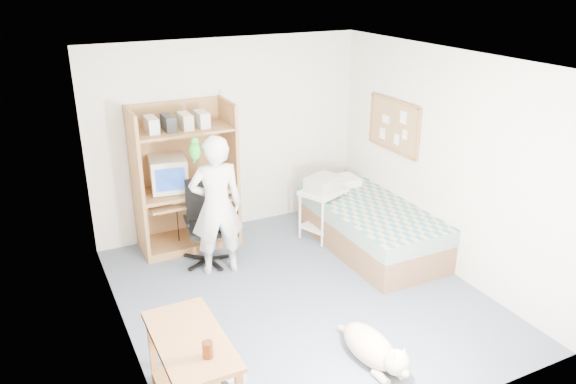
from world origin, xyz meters
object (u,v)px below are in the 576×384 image
object	(u,v)px
bed	(370,226)
dog	(373,348)
printer_cart	(323,206)
person	(217,206)
office_chair	(206,234)
side_desk	(192,366)
computer_hutch	(185,183)

from	to	relation	value
bed	dog	size ratio (longest dim) A/B	2.07
printer_cart	person	bearing A→B (deg)	167.33
bed	dog	world-z (taller)	bed
person	dog	distance (m)	2.36
office_chair	printer_cart	bearing A→B (deg)	7.00
side_desk	office_chair	bearing A→B (deg)	69.07
bed	dog	distance (m)	2.26
bed	computer_hutch	bearing A→B (deg)	150.71
bed	office_chair	size ratio (longest dim) A/B	2.06
office_chair	dog	distance (m)	2.57
office_chair	person	size ratio (longest dim) A/B	0.60
person	printer_cart	bearing A→B (deg)	-161.70
bed	person	distance (m)	1.98
side_desk	printer_cart	world-z (taller)	side_desk
dog	printer_cart	bearing A→B (deg)	66.76
dog	side_desk	bearing A→B (deg)	173.78
dog	printer_cart	world-z (taller)	printer_cart
computer_hutch	bed	world-z (taller)	computer_hutch
office_chair	person	world-z (taller)	person
office_chair	printer_cart	xyz separation A→B (m)	(1.56, -0.05, 0.08)
bed	person	bearing A→B (deg)	171.60
side_desk	office_chair	distance (m)	2.57
computer_hutch	printer_cart	bearing A→B (deg)	-19.78
computer_hutch	dog	size ratio (longest dim) A/B	1.85
bed	dog	bearing A→B (deg)	-123.27
office_chair	computer_hutch	bearing A→B (deg)	105.76
computer_hutch	bed	distance (m)	2.35
side_desk	printer_cart	bearing A→B (deg)	43.54
bed	printer_cart	bearing A→B (deg)	124.84
office_chair	printer_cart	size ratio (longest dim) A/B	1.48
office_chair	person	bearing A→B (deg)	-73.47
printer_cart	computer_hutch	bearing A→B (deg)	137.91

